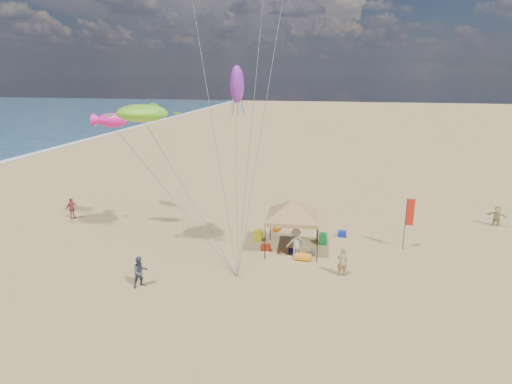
% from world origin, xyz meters
% --- Properties ---
extents(ground, '(280.00, 280.00, 0.00)m').
position_xyz_m(ground, '(0.00, 0.00, 0.00)').
color(ground, tan).
rests_on(ground, ground).
extents(canopy_tent, '(5.97, 5.97, 3.69)m').
position_xyz_m(canopy_tent, '(1.90, 4.61, 3.07)').
color(canopy_tent, black).
rests_on(canopy_tent, ground).
extents(feather_flag, '(0.49, 0.13, 3.26)m').
position_xyz_m(feather_flag, '(8.64, 6.06, 2.16)').
color(feather_flag, black).
rests_on(feather_flag, ground).
extents(cooler_red, '(0.54, 0.38, 0.38)m').
position_xyz_m(cooler_red, '(0.34, 4.29, 0.19)').
color(cooler_red, red).
rests_on(cooler_red, ground).
extents(cooler_blue, '(0.54, 0.38, 0.38)m').
position_xyz_m(cooler_blue, '(4.86, 7.46, 0.19)').
color(cooler_blue, navy).
rests_on(cooler_blue, ground).
extents(bag_navy, '(0.69, 0.54, 0.36)m').
position_xyz_m(bag_navy, '(2.06, 4.13, 0.18)').
color(bag_navy, '#0D1139').
rests_on(bag_navy, ground).
extents(bag_orange, '(0.54, 0.69, 0.36)m').
position_xyz_m(bag_orange, '(0.51, 7.59, 0.18)').
color(bag_orange, '#C5530A').
rests_on(bag_orange, ground).
extents(chair_green, '(0.50, 0.50, 0.70)m').
position_xyz_m(chair_green, '(3.69, 5.94, 0.35)').
color(chair_green, '#177F33').
rests_on(chair_green, ground).
extents(chair_yellow, '(0.50, 0.50, 0.70)m').
position_xyz_m(chair_yellow, '(-0.40, 5.74, 0.35)').
color(chair_yellow, yellow).
rests_on(chair_yellow, ground).
extents(crate_grey, '(0.34, 0.30, 0.28)m').
position_xyz_m(crate_grey, '(3.17, 4.17, 0.14)').
color(crate_grey, slate).
rests_on(crate_grey, ground).
extents(beach_cart, '(0.90, 0.50, 0.24)m').
position_xyz_m(beach_cart, '(2.68, 3.36, 0.20)').
color(beach_cart, orange).
rests_on(beach_cart, ground).
extents(person_near_a, '(0.68, 0.55, 1.61)m').
position_xyz_m(person_near_a, '(4.84, 1.82, 0.80)').
color(person_near_a, '#A5805E').
rests_on(person_near_a, ground).
extents(person_near_b, '(0.98, 0.99, 1.62)m').
position_xyz_m(person_near_b, '(-5.01, -1.38, 0.81)').
color(person_near_b, '#3E4355').
rests_on(person_near_b, ground).
extents(person_near_c, '(1.23, 0.90, 1.70)m').
position_xyz_m(person_near_c, '(2.20, 3.79, 0.85)').
color(person_near_c, silver).
rests_on(person_near_c, ground).
extents(person_far_a, '(0.70, 1.00, 1.58)m').
position_xyz_m(person_far_a, '(-14.56, 7.25, 0.79)').
color(person_far_a, '#B3454A').
rests_on(person_far_a, ground).
extents(person_far_c, '(1.43, 1.01, 1.49)m').
position_xyz_m(person_far_c, '(15.39, 11.58, 0.74)').
color(person_far_c, tan).
rests_on(person_far_c, ground).
extents(turtle_kite, '(3.45, 3.01, 0.99)m').
position_xyz_m(turtle_kite, '(-6.67, 3.50, 8.14)').
color(turtle_kite, '#74C825').
rests_on(turtle_kite, ground).
extents(fish_kite, '(2.18, 1.35, 0.90)m').
position_xyz_m(fish_kite, '(-9.80, 5.71, 7.44)').
color(fish_kite, '#FF1C9F').
rests_on(fish_kite, ground).
extents(squid_kite, '(1.11, 1.11, 2.30)m').
position_xyz_m(squid_kite, '(-2.05, 7.27, 9.65)').
color(squid_kite, purple).
rests_on(squid_kite, ground).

